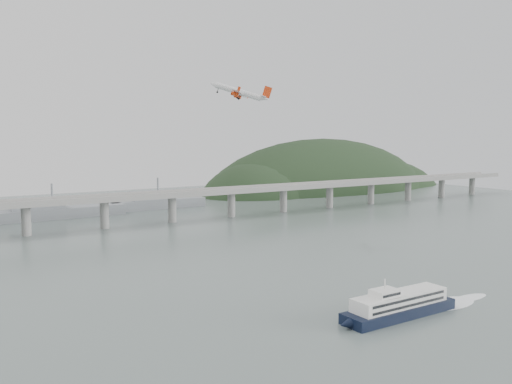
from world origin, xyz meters
TOP-DOWN VIEW (x-y plane):
  - ground at (0.00, 0.00)m, footprint 900.00×900.00m
  - bridge at (-1.15, 200.00)m, footprint 800.00×22.00m
  - headland at (285.18, 331.75)m, footprint 365.00×155.00m
  - ferry at (1.67, -35.51)m, footprint 76.54×13.52m
  - airliner at (12.68, 91.10)m, footprint 28.76×27.51m

SIDE VIEW (x-z plane):
  - headland at x=285.18m, z-range -97.34..58.66m
  - ground at x=0.00m, z-range 0.00..0.00m
  - ferry at x=1.67m, z-range -3.31..11.15m
  - bridge at x=-1.15m, z-range 5.70..29.60m
  - airliner at x=12.68m, z-range 80.17..92.76m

